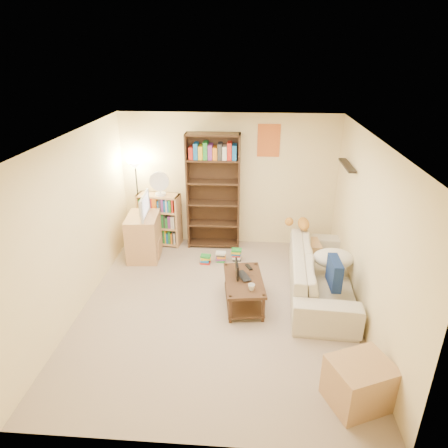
{
  "coord_description": "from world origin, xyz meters",
  "views": [
    {
      "loc": [
        0.45,
        -4.9,
        3.52
      ],
      "look_at": [
        0.03,
        0.7,
        1.05
      ],
      "focal_mm": 32.0,
      "sensor_mm": 36.0,
      "label": 1
    }
  ],
  "objects_px": {
    "laptop": "(246,276)",
    "tabby_cat": "(301,223)",
    "end_cabinet": "(360,383)",
    "coffee_table": "(244,288)",
    "sofa": "(321,273)",
    "tall_bookshelf": "(213,189)",
    "short_bookshelf": "(160,219)",
    "desk_fan": "(160,184)",
    "tv_stand": "(144,237)",
    "side_table": "(306,255)",
    "television": "(141,206)",
    "floor_lamp": "(136,179)",
    "mug": "(251,287)"
  },
  "relations": [
    {
      "from": "laptop",
      "to": "mug",
      "type": "xyz_separation_m",
      "value": [
        0.08,
        -0.36,
        0.03
      ]
    },
    {
      "from": "television",
      "to": "floor_lamp",
      "type": "distance_m",
      "value": 0.67
    },
    {
      "from": "tall_bookshelf",
      "to": "tv_stand",
      "type": "bearing_deg",
      "value": -156.03
    },
    {
      "from": "tabby_cat",
      "to": "tall_bookshelf",
      "type": "distance_m",
      "value": 1.72
    },
    {
      "from": "floor_lamp",
      "to": "tall_bookshelf",
      "type": "bearing_deg",
      "value": 0.0
    },
    {
      "from": "television",
      "to": "mug",
      "type": "bearing_deg",
      "value": -134.7
    },
    {
      "from": "side_table",
      "to": "television",
      "type": "bearing_deg",
      "value": 176.09
    },
    {
      "from": "side_table",
      "to": "sofa",
      "type": "bearing_deg",
      "value": -80.25
    },
    {
      "from": "coffee_table",
      "to": "tall_bookshelf",
      "type": "distance_m",
      "value": 2.21
    },
    {
      "from": "tv_stand",
      "to": "mug",
      "type": "bearing_deg",
      "value": -44.7
    },
    {
      "from": "tall_bookshelf",
      "to": "sofa",
      "type": "bearing_deg",
      "value": -40.48
    },
    {
      "from": "tabby_cat",
      "to": "mug",
      "type": "height_order",
      "value": "tabby_cat"
    },
    {
      "from": "laptop",
      "to": "tabby_cat",
      "type": "bearing_deg",
      "value": -60.66
    },
    {
      "from": "coffee_table",
      "to": "short_bookshelf",
      "type": "xyz_separation_m",
      "value": [
        -1.68,
        1.93,
        0.22
      ]
    },
    {
      "from": "laptop",
      "to": "desk_fan",
      "type": "height_order",
      "value": "desk_fan"
    },
    {
      "from": "desk_fan",
      "to": "laptop",
      "type": "bearing_deg",
      "value": -47.54
    },
    {
      "from": "tv_stand",
      "to": "side_table",
      "type": "distance_m",
      "value": 2.91
    },
    {
      "from": "television",
      "to": "side_table",
      "type": "bearing_deg",
      "value": -98.45
    },
    {
      "from": "short_bookshelf",
      "to": "side_table",
      "type": "relative_size",
      "value": 2.06
    },
    {
      "from": "desk_fan",
      "to": "side_table",
      "type": "relative_size",
      "value": 0.94
    },
    {
      "from": "desk_fan",
      "to": "tall_bookshelf",
      "type": "bearing_deg",
      "value": 2.73
    },
    {
      "from": "tv_stand",
      "to": "floor_lamp",
      "type": "height_order",
      "value": "floor_lamp"
    },
    {
      "from": "tabby_cat",
      "to": "desk_fan",
      "type": "bearing_deg",
      "value": 167.72
    },
    {
      "from": "mug",
      "to": "television",
      "type": "bearing_deg",
      "value": 139.83
    },
    {
      "from": "sofa",
      "to": "tall_bookshelf",
      "type": "xyz_separation_m",
      "value": [
        -1.81,
        1.52,
        0.81
      ]
    },
    {
      "from": "laptop",
      "to": "short_bookshelf",
      "type": "relative_size",
      "value": 0.37
    },
    {
      "from": "short_bookshelf",
      "to": "desk_fan",
      "type": "bearing_deg",
      "value": -32.82
    },
    {
      "from": "laptop",
      "to": "tv_stand",
      "type": "relative_size",
      "value": 0.47
    },
    {
      "from": "tabby_cat",
      "to": "short_bookshelf",
      "type": "distance_m",
      "value": 2.69
    },
    {
      "from": "desk_fan",
      "to": "side_table",
      "type": "xyz_separation_m",
      "value": [
        2.67,
        -0.71,
        -1.0
      ]
    },
    {
      "from": "laptop",
      "to": "short_bookshelf",
      "type": "bearing_deg",
      "value": 17.79
    },
    {
      "from": "short_bookshelf",
      "to": "end_cabinet",
      "type": "height_order",
      "value": "short_bookshelf"
    },
    {
      "from": "sofa",
      "to": "floor_lamp",
      "type": "relative_size",
      "value": 1.46
    },
    {
      "from": "tabby_cat",
      "to": "floor_lamp",
      "type": "xyz_separation_m",
      "value": [
        -3.0,
        0.6,
        0.53
      ]
    },
    {
      "from": "sofa",
      "to": "end_cabinet",
      "type": "relative_size",
      "value": 3.8
    },
    {
      "from": "sofa",
      "to": "desk_fan",
      "type": "bearing_deg",
      "value": 65.84
    },
    {
      "from": "coffee_table",
      "to": "desk_fan",
      "type": "relative_size",
      "value": 2.26
    },
    {
      "from": "sofa",
      "to": "desk_fan",
      "type": "height_order",
      "value": "desk_fan"
    },
    {
      "from": "tabby_cat",
      "to": "laptop",
      "type": "xyz_separation_m",
      "value": [
        -0.9,
        -1.25,
        -0.33
      ]
    },
    {
      "from": "laptop",
      "to": "side_table",
      "type": "distance_m",
      "value": 1.51
    },
    {
      "from": "mug",
      "to": "side_table",
      "type": "distance_m",
      "value": 1.75
    },
    {
      "from": "coffee_table",
      "to": "sofa",
      "type": "bearing_deg",
      "value": 11.94
    },
    {
      "from": "short_bookshelf",
      "to": "tabby_cat",
      "type": "bearing_deg",
      "value": -6.01
    },
    {
      "from": "floor_lamp",
      "to": "side_table",
      "type": "height_order",
      "value": "floor_lamp"
    },
    {
      "from": "tabby_cat",
      "to": "desk_fan",
      "type": "xyz_separation_m",
      "value": [
        -2.55,
        0.56,
        0.48
      ]
    },
    {
      "from": "laptop",
      "to": "television",
      "type": "xyz_separation_m",
      "value": [
        -1.88,
        1.3,
        0.56
      ]
    },
    {
      "from": "desk_fan",
      "to": "end_cabinet",
      "type": "distance_m",
      "value": 4.73
    },
    {
      "from": "end_cabinet",
      "to": "coffee_table",
      "type": "bearing_deg",
      "value": 126.68
    },
    {
      "from": "coffee_table",
      "to": "laptop",
      "type": "distance_m",
      "value": 0.19
    },
    {
      "from": "tabby_cat",
      "to": "laptop",
      "type": "distance_m",
      "value": 1.58
    }
  ]
}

